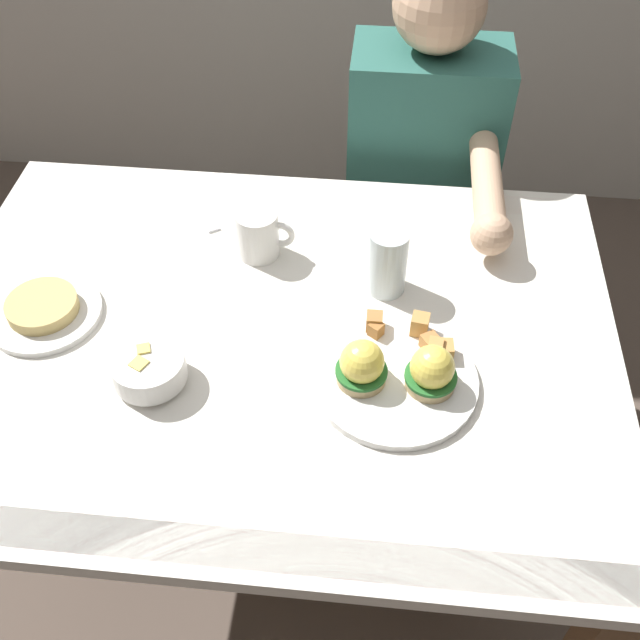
# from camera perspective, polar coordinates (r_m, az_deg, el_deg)

# --- Properties ---
(ground_plane) EXTENTS (6.00, 6.00, 0.00)m
(ground_plane) POSITION_cam_1_polar(r_m,az_deg,el_deg) (1.91, -2.72, -16.01)
(ground_plane) COLOR brown
(dining_table) EXTENTS (1.20, 0.90, 0.74)m
(dining_table) POSITION_cam_1_polar(r_m,az_deg,el_deg) (1.38, -3.63, -3.89)
(dining_table) COLOR white
(dining_table) RESTS_ON ground_plane
(eggs_benedict_plate) EXTENTS (0.27, 0.27, 0.09)m
(eggs_benedict_plate) POSITION_cam_1_polar(r_m,az_deg,el_deg) (1.21, 5.87, -3.93)
(eggs_benedict_plate) COLOR white
(eggs_benedict_plate) RESTS_ON dining_table
(fruit_bowl) EXTENTS (0.12, 0.12, 0.06)m
(fruit_bowl) POSITION_cam_1_polar(r_m,az_deg,el_deg) (1.23, -12.91, -3.68)
(fruit_bowl) COLOR white
(fruit_bowl) RESTS_ON dining_table
(coffee_mug) EXTENTS (0.11, 0.08, 0.09)m
(coffee_mug) POSITION_cam_1_polar(r_m,az_deg,el_deg) (1.41, -4.69, 6.65)
(coffee_mug) COLOR white
(coffee_mug) RESTS_ON dining_table
(fork) EXTENTS (0.10, 0.14, 0.00)m
(fork) POSITION_cam_1_polar(r_m,az_deg,el_deg) (1.55, -8.93, 8.13)
(fork) COLOR silver
(fork) RESTS_ON dining_table
(water_glass_near) EXTENTS (0.07, 0.07, 0.13)m
(water_glass_near) POSITION_cam_1_polar(r_m,az_deg,el_deg) (1.34, 5.13, 4.27)
(water_glass_near) COLOR silver
(water_glass_near) RESTS_ON dining_table
(side_plate) EXTENTS (0.20, 0.20, 0.04)m
(side_plate) POSITION_cam_1_polar(r_m,az_deg,el_deg) (1.40, -20.32, 0.71)
(side_plate) COLOR white
(side_plate) RESTS_ON dining_table
(diner_person) EXTENTS (0.34, 0.54, 1.14)m
(diner_person) POSITION_cam_1_polar(r_m,az_deg,el_deg) (1.80, 7.76, 10.71)
(diner_person) COLOR #33333D
(diner_person) RESTS_ON ground_plane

